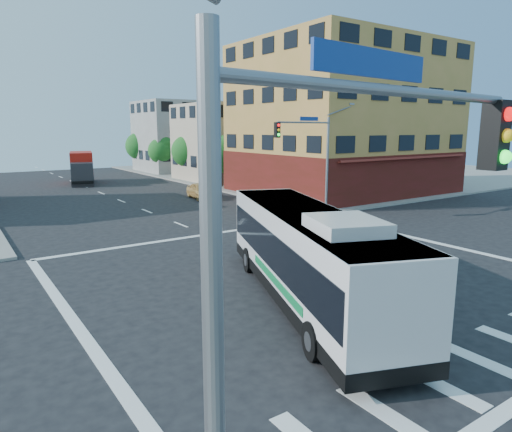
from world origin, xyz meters
TOP-DOWN VIEW (x-y plane):
  - ground at (0.00, 0.00)m, footprint 120.00×120.00m
  - sidewalk_ne at (35.00, 35.00)m, footprint 50.00×50.00m
  - corner_building_ne at (19.99, 18.48)m, footprint 18.10×15.44m
  - building_east_near at (16.98, 33.98)m, footprint 12.06×10.06m
  - building_east_far at (16.98, 47.98)m, footprint 12.06×10.06m
  - signal_mast_ne at (9.08, 10.62)m, footprint 7.91×1.13m
  - signal_mast_sw at (-9.08, -10.64)m, footprint 7.91×1.01m
  - street_tree_a at (11.90, 27.92)m, footprint 3.60×3.60m
  - street_tree_b at (11.90, 35.92)m, footprint 3.80×3.80m
  - street_tree_c at (11.90, 43.92)m, footprint 3.40×3.40m
  - street_tree_d at (11.90, 51.92)m, footprint 4.00×4.00m
  - transit_bus at (-2.13, -2.03)m, footprint 6.95×12.62m
  - box_truck at (0.57, 40.18)m, footprint 4.04×8.15m
  - parked_car at (6.38, 22.34)m, footprint 2.22×4.32m

SIDE VIEW (x-z plane):
  - ground at x=0.00m, z-range 0.00..0.00m
  - sidewalk_ne at x=35.00m, z-range 0.00..0.15m
  - parked_car at x=6.38m, z-range 0.00..1.41m
  - box_truck at x=0.57m, z-range -0.05..3.47m
  - transit_bus at x=-2.13m, z-range -0.04..3.66m
  - street_tree_c at x=11.90m, z-range 0.82..6.11m
  - street_tree_a at x=11.90m, z-range 0.83..6.35m
  - street_tree_b at x=11.90m, z-range 0.85..6.65m
  - street_tree_d at x=11.90m, z-range 0.87..6.90m
  - building_east_near at x=16.98m, z-range 0.01..9.01m
  - signal_mast_ne at x=9.08m, z-range 0.95..9.02m
  - signal_mast_sw at x=-9.08m, z-range 0.95..9.02m
  - building_east_far at x=16.98m, z-range 0.01..10.01m
  - corner_building_ne at x=19.99m, z-range -1.11..12.89m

